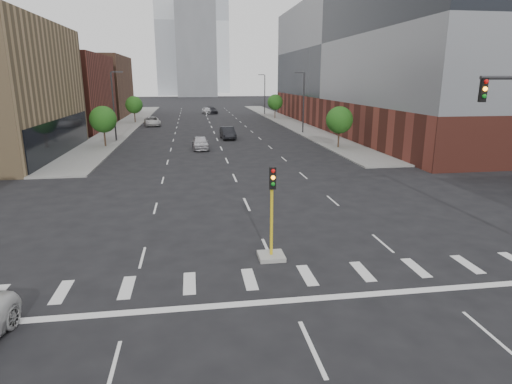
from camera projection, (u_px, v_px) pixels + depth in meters
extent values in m
cube|color=gray|center=(129.00, 123.00, 80.02)|extent=(5.00, 92.00, 0.15)
cube|color=gray|center=(286.00, 121.00, 84.33)|extent=(5.00, 92.00, 0.15)
cube|color=brown|center=(40.00, 92.00, 69.05)|extent=(20.00, 22.00, 12.00)
cube|color=brown|center=(79.00, 86.00, 93.77)|extent=(20.00, 24.00, 13.00)
cube|color=brown|center=(387.00, 113.00, 72.41)|extent=(24.00, 70.00, 5.00)
cube|color=slate|center=(393.00, 45.00, 69.59)|extent=(24.00, 70.00, 17.00)
cube|color=#B2B7BC|center=(178.00, 23.00, 211.57)|extent=(22.00, 22.00, 70.00)
cube|color=#B2B7BC|center=(211.00, 23.00, 251.10)|extent=(20.00, 20.00, 80.00)
cube|color=slate|center=(196.00, 48.00, 196.95)|extent=(18.00, 18.00, 44.00)
cube|color=#999993|center=(271.00, 256.00, 20.05)|extent=(1.20, 1.20, 0.20)
cylinder|color=gold|center=(272.00, 222.00, 19.61)|extent=(0.14, 0.14, 3.20)
cube|color=black|center=(273.00, 178.00, 18.90)|extent=(0.28, 0.18, 1.00)
sphere|color=red|center=(273.00, 171.00, 18.71)|extent=(0.18, 0.18, 0.18)
sphere|color=orange|center=(273.00, 178.00, 18.79)|extent=(0.18, 0.18, 0.18)
sphere|color=#0C7F19|center=(273.00, 184.00, 18.87)|extent=(0.18, 0.18, 0.18)
cube|color=black|center=(483.00, 90.00, 17.91)|extent=(0.28, 0.18, 1.00)
sphere|color=red|center=(486.00, 81.00, 17.71)|extent=(0.18, 0.18, 0.18)
sphere|color=orange|center=(485.00, 89.00, 17.79)|extent=(0.18, 0.18, 0.18)
sphere|color=#0C7F19|center=(484.00, 96.00, 17.86)|extent=(0.18, 0.18, 0.18)
cylinder|color=#2D2D30|center=(304.00, 104.00, 64.82)|extent=(0.20, 0.20, 9.00)
cube|color=#2D2D30|center=(299.00, 73.00, 63.55)|extent=(1.40, 0.22, 0.15)
cylinder|color=#2D2D30|center=(265.00, 95.00, 98.27)|extent=(0.20, 0.20, 9.00)
cube|color=#2D2D30|center=(261.00, 75.00, 97.00)|extent=(1.40, 0.22, 0.15)
cylinder|color=#2D2D30|center=(114.00, 107.00, 56.16)|extent=(0.20, 0.20, 9.00)
cube|color=#2D2D30|center=(117.00, 72.00, 55.12)|extent=(1.40, 0.22, 0.15)
cylinder|color=#382619|center=(105.00, 139.00, 52.20)|extent=(0.20, 0.20, 1.75)
sphere|color=#155116|center=(103.00, 119.00, 51.59)|extent=(3.20, 3.20, 3.20)
cylinder|color=#382619|center=(135.00, 118.00, 80.87)|extent=(0.20, 0.20, 1.75)
sphere|color=#155116|center=(134.00, 105.00, 80.26)|extent=(3.20, 3.20, 3.20)
cylinder|color=#382619|center=(338.00, 140.00, 51.45)|extent=(0.20, 0.20, 1.75)
sphere|color=#155116|center=(339.00, 120.00, 50.84)|extent=(3.20, 3.20, 3.20)
cylinder|color=#382619|center=(275.00, 114.00, 89.68)|extent=(0.20, 0.20, 1.75)
sphere|color=#155116|center=(275.00, 102.00, 89.07)|extent=(3.20, 3.20, 3.20)
imported|color=silver|center=(200.00, 143.00, 50.78)|extent=(2.06, 4.72, 1.58)
imported|color=black|center=(228.00, 133.00, 59.68)|extent=(2.04, 5.12, 1.65)
imported|color=#BCBCBC|center=(152.00, 121.00, 76.12)|extent=(3.48, 6.02, 1.58)
imported|color=black|center=(212.00, 110.00, 102.52)|extent=(3.01, 5.64, 1.56)
imported|color=silver|center=(207.00, 110.00, 102.01)|extent=(2.58, 4.88, 1.58)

